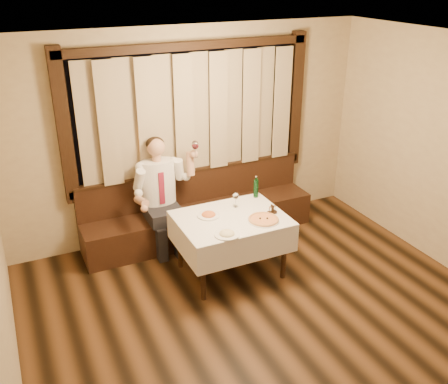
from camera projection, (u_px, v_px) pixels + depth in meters
name	position (u px, v px, depth m)	size (l,w,h in m)	color
room	(263.00, 181.00, 4.94)	(5.01, 6.01, 2.81)	black
banquette	(199.00, 215.00, 6.88)	(3.20, 0.61, 0.94)	black
dining_table	(231.00, 225.00, 5.89)	(1.27, 0.97, 0.76)	black
pizza	(263.00, 220.00, 5.76)	(0.37, 0.37, 0.04)	white
pasta_red	(209.00, 213.00, 5.86)	(0.27, 0.27, 0.09)	white
pasta_cream	(227.00, 232.00, 5.44)	(0.28, 0.28, 0.10)	white
green_bottle	(256.00, 188.00, 6.31)	(0.06, 0.06, 0.29)	#104D1D
table_wine_glass	(236.00, 197.00, 6.04)	(0.07, 0.07, 0.19)	white
cruet_caddy	(272.00, 211.00, 5.92)	(0.11, 0.06, 0.12)	black
seated_man	(161.00, 188.00, 6.36)	(0.85, 0.64, 1.51)	black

